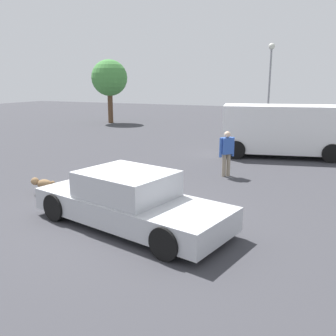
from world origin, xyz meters
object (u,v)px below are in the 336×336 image
van_white (282,129)px  pedestrian (227,150)px  dog (42,184)px  light_post_near (270,69)px  sedan_foreground (130,201)px

van_white → pedestrian: (-1.18, -4.39, -0.27)m
pedestrian → dog: bearing=87.7°
pedestrian → light_post_near: size_ratio=0.27×
dog → van_white: size_ratio=0.13×
sedan_foreground → dog: sedan_foreground is taller
dog → van_white: (5.42, 8.58, 0.87)m
pedestrian → van_white: bearing=-62.1°
van_white → light_post_near: 12.16m
sedan_foreground → van_white: (1.94, 9.55, 0.61)m
van_white → pedestrian: 4.55m
sedan_foreground → van_white: van_white is taller
pedestrian → light_post_near: 16.29m
van_white → light_post_near: bearing=89.7°
dog → light_post_near: (2.82, 20.12, 3.68)m
sedan_foreground → dog: bearing=176.7°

